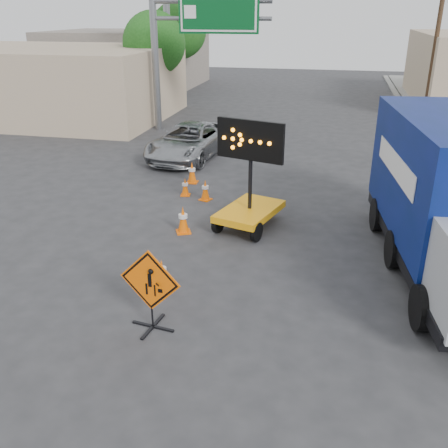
% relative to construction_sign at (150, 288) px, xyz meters
% --- Properties ---
extents(ground, '(100.00, 100.00, 0.00)m').
position_rel_construction_sign_xyz_m(ground, '(0.36, -0.38, -0.93)').
color(ground, '#2D2D30').
rests_on(ground, ground).
extents(curb_right, '(0.40, 60.00, 0.12)m').
position_rel_construction_sign_xyz_m(curb_right, '(7.56, 14.62, -0.87)').
color(curb_right, gray).
rests_on(curb_right, ground).
extents(storefront_left_near, '(14.00, 10.00, 4.00)m').
position_rel_construction_sign_xyz_m(storefront_left_near, '(-13.64, 19.62, 1.07)').
color(storefront_left_near, tan).
rests_on(storefront_left_near, ground).
extents(storefront_left_far, '(12.00, 10.00, 4.40)m').
position_rel_construction_sign_xyz_m(storefront_left_far, '(-14.64, 33.62, 1.27)').
color(storefront_left_far, gray).
rests_on(storefront_left_far, ground).
extents(highway_gantry, '(6.18, 0.38, 6.90)m').
position_rel_construction_sign_xyz_m(highway_gantry, '(-4.08, 17.57, 4.14)').
color(highway_gantry, slate).
rests_on(highway_gantry, ground).
extents(utility_pole_far, '(1.80, 0.26, 9.00)m').
position_rel_construction_sign_xyz_m(utility_pole_far, '(8.36, 23.62, 3.76)').
color(utility_pole_far, '#49311F').
rests_on(utility_pole_far, ground).
extents(tree_left_near, '(3.71, 3.71, 6.03)m').
position_rel_construction_sign_xyz_m(tree_left_near, '(-7.64, 21.62, 3.24)').
color(tree_left_near, '#49311F').
rests_on(tree_left_near, ground).
extents(tree_left_far, '(4.10, 4.10, 6.66)m').
position_rel_construction_sign_xyz_m(tree_left_far, '(-8.64, 29.62, 3.67)').
color(tree_left_far, '#49311F').
rests_on(tree_left_far, ground).
extents(construction_sign, '(1.32, 0.94, 1.76)m').
position_rel_construction_sign_xyz_m(construction_sign, '(0.00, 0.00, 0.00)').
color(construction_sign, black).
rests_on(construction_sign, ground).
extents(arrow_board, '(1.98, 2.55, 3.22)m').
position_rel_construction_sign_xyz_m(arrow_board, '(1.02, 5.50, -0.22)').
color(arrow_board, '#FFA40E').
rests_on(arrow_board, ground).
extents(pickup_truck, '(3.09, 5.55, 1.47)m').
position_rel_construction_sign_xyz_m(pickup_truck, '(-2.87, 12.49, -0.19)').
color(pickup_truck, '#9DA0A4').
rests_on(pickup_truck, ground).
extents(cone_a, '(0.38, 0.38, 0.70)m').
position_rel_construction_sign_xyz_m(cone_a, '(-0.36, 1.62, -0.58)').
color(cone_a, '#FF6205').
rests_on(cone_a, ground).
extents(cone_b, '(0.54, 0.54, 0.80)m').
position_rel_construction_sign_xyz_m(cone_b, '(-0.79, 4.70, -0.53)').
color(cone_b, '#FF6205').
rests_on(cone_b, ground).
extents(cone_c, '(0.46, 0.46, 0.72)m').
position_rel_construction_sign_xyz_m(cone_c, '(-0.85, 7.47, -0.57)').
color(cone_c, '#FF6205').
rests_on(cone_c, ground).
extents(cone_d, '(0.38, 0.38, 0.64)m').
position_rel_construction_sign_xyz_m(cone_d, '(-1.65, 7.75, -0.61)').
color(cone_d, '#FF6205').
rests_on(cone_d, ground).
extents(cone_e, '(0.42, 0.42, 0.80)m').
position_rel_construction_sign_xyz_m(cone_e, '(-1.81, 9.16, -0.53)').
color(cone_e, '#FF6205').
rests_on(cone_e, ground).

